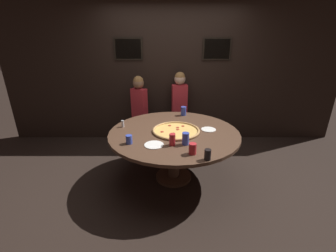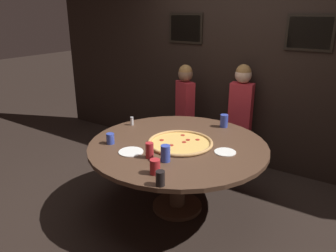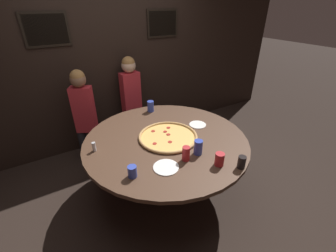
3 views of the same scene
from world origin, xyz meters
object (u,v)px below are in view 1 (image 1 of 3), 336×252
(drink_cup_far_left, at_px, (186,139))
(drink_cup_far_right, at_px, (173,140))
(drink_cup_centre_back, at_px, (184,111))
(white_plate_right_side, at_px, (155,145))
(giant_pizza, at_px, (177,130))
(white_plate_beside_cup, at_px, (209,130))
(diner_far_left, at_px, (141,107))
(dining_table, at_px, (175,139))
(condiment_shaker, at_px, (124,124))
(drink_cup_front_edge, at_px, (130,139))
(drink_cup_beside_pizza, at_px, (193,149))
(diner_side_left, at_px, (180,104))
(drink_cup_near_left, at_px, (209,155))

(drink_cup_far_left, bearing_deg, drink_cup_far_right, -172.56)
(drink_cup_centre_back, height_order, white_plate_right_side, drink_cup_centre_back)
(giant_pizza, bearing_deg, white_plate_beside_cup, 7.07)
(drink_cup_far_left, distance_m, diner_far_left, 1.71)
(dining_table, bearing_deg, drink_cup_far_right, -94.34)
(condiment_shaker, bearing_deg, white_plate_right_side, -50.90)
(drink_cup_centre_back, distance_m, condiment_shaker, 1.05)
(dining_table, xyz_separation_m, drink_cup_far_left, (0.13, -0.40, 0.19))
(drink_cup_front_edge, bearing_deg, drink_cup_beside_pizza, -19.61)
(condiment_shaker, xyz_separation_m, diner_side_left, (0.86, 1.12, -0.01))
(drink_cup_far_left, relative_size, condiment_shaker, 1.53)
(drink_cup_near_left, bearing_deg, drink_cup_front_edge, 156.01)
(drink_cup_far_left, height_order, white_plate_right_side, drink_cup_far_left)
(white_plate_beside_cup, xyz_separation_m, diner_side_left, (-0.35, 1.22, 0.03))
(drink_cup_far_left, bearing_deg, drink_cup_front_edge, 177.84)
(giant_pizza, bearing_deg, drink_cup_centre_back, 78.13)
(giant_pizza, distance_m, white_plate_right_side, 0.51)
(drink_cup_centre_back, bearing_deg, diner_far_left, 150.55)
(drink_cup_near_left, height_order, drink_cup_beside_pizza, drink_cup_beside_pizza)
(drink_cup_beside_pizza, xyz_separation_m, white_plate_right_side, (-0.43, 0.22, -0.06))
(drink_cup_front_edge, bearing_deg, dining_table, 34.32)
(drink_cup_front_edge, xyz_separation_m, condiment_shaker, (-0.18, 0.54, -0.00))
(giant_pizza, distance_m, diner_side_left, 1.28)
(drink_cup_far_right, height_order, drink_cup_front_edge, drink_cup_far_right)
(drink_cup_centre_back, height_order, diner_side_left, diner_side_left)
(dining_table, distance_m, condiment_shaker, 0.76)
(drink_cup_far_left, bearing_deg, white_plate_beside_cup, 52.47)
(drink_cup_far_right, distance_m, diner_side_left, 1.71)
(white_plate_right_side, distance_m, condiment_shaker, 0.76)
(drink_cup_beside_pizza, bearing_deg, white_plate_right_side, 153.66)
(drink_cup_front_edge, relative_size, drink_cup_far_left, 0.71)
(drink_cup_centre_back, height_order, condiment_shaker, drink_cup_centre_back)
(giant_pizza, bearing_deg, diner_side_left, 85.23)
(giant_pizza, xyz_separation_m, diner_side_left, (0.11, 1.28, 0.02))
(dining_table, xyz_separation_m, drink_cup_beside_pizza, (0.19, -0.64, 0.17))
(drink_cup_far_right, height_order, diner_side_left, diner_side_left)
(drink_cup_front_edge, relative_size, condiment_shaker, 1.09)
(drink_cup_near_left, distance_m, diner_far_left, 2.12)
(drink_cup_near_left, relative_size, drink_cup_beside_pizza, 0.95)
(drink_cup_far_left, height_order, condiment_shaker, drink_cup_far_left)
(drink_cup_beside_pizza, xyz_separation_m, drink_cup_far_left, (-0.06, 0.24, 0.01))
(white_plate_beside_cup, bearing_deg, drink_cup_front_edge, -157.05)
(giant_pizza, height_order, diner_far_left, diner_far_left)
(giant_pizza, distance_m, white_plate_beside_cup, 0.46)
(drink_cup_far_right, bearing_deg, drink_cup_far_left, 7.44)
(drink_cup_front_edge, bearing_deg, white_plate_right_side, -8.91)
(dining_table, relative_size, drink_cup_near_left, 14.93)
(drink_cup_beside_pizza, height_order, white_plate_beside_cup, drink_cup_beside_pizza)
(drink_cup_near_left, xyz_separation_m, drink_cup_front_edge, (-0.88, 0.39, -0.01))
(white_plate_right_side, height_order, diner_far_left, diner_far_left)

